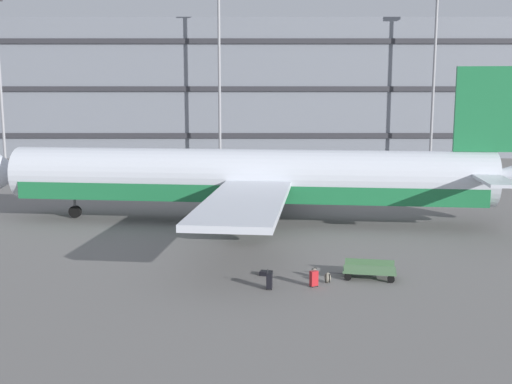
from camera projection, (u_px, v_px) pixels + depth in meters
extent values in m
plane|color=slate|center=(202.00, 220.00, 44.62)|extent=(600.00, 600.00, 0.00)
cube|color=slate|center=(230.00, 89.00, 93.24)|extent=(124.11, 18.41, 19.17)
cube|color=#2D2D33|center=(228.00, 136.00, 85.08)|extent=(122.87, 0.24, 0.70)
cube|color=#2D2D33|center=(228.00, 89.00, 84.05)|extent=(122.87, 0.24, 0.70)
cube|color=#2D2D33|center=(227.00, 41.00, 83.02)|extent=(122.87, 0.24, 0.70)
cylinder|color=silver|center=(248.00, 176.00, 43.37)|extent=(33.95, 7.56, 3.76)
cube|color=#1E723F|center=(248.00, 190.00, 43.54)|extent=(32.60, 7.33, 1.20)
cone|color=silver|center=(8.00, 172.00, 45.38)|extent=(3.39, 3.89, 3.57)
cube|color=#1E723F|center=(490.00, 109.00, 40.78)|extent=(4.52, 0.87, 5.64)
cube|color=silver|center=(494.00, 180.00, 38.01)|extent=(2.43, 5.81, 0.20)
cube|color=silver|center=(468.00, 166.00, 45.01)|extent=(2.43, 5.81, 0.20)
cube|color=silver|center=(245.00, 202.00, 34.51)|extent=(5.98, 14.58, 0.36)
cube|color=silver|center=(273.00, 165.00, 52.09)|extent=(5.98, 14.58, 0.36)
cylinder|color=#9E9EA3|center=(242.00, 216.00, 37.28)|extent=(2.90, 2.36, 2.07)
cylinder|color=#9E9EA3|center=(264.00, 185.00, 49.86)|extent=(2.90, 2.36, 2.07)
cylinder|color=black|center=(75.00, 212.00, 45.27)|extent=(0.93, 0.45, 0.90)
cylinder|color=slate|center=(75.00, 202.00, 45.16)|extent=(0.20, 0.20, 1.45)
cylinder|color=black|center=(264.00, 221.00, 42.11)|extent=(0.93, 0.45, 0.90)
cylinder|color=slate|center=(264.00, 210.00, 42.00)|extent=(0.20, 0.20, 1.45)
cylinder|color=black|center=(269.00, 212.00, 45.25)|extent=(0.93, 0.45, 0.90)
cylinder|color=slate|center=(269.00, 202.00, 45.13)|extent=(0.20, 0.20, 1.45)
cylinder|color=gray|center=(1.00, 83.00, 79.85)|extent=(0.36, 0.36, 20.60)
cylinder|color=gray|center=(220.00, 81.00, 79.79)|extent=(0.36, 0.36, 21.26)
cylinder|color=gray|center=(434.00, 82.00, 79.81)|extent=(0.36, 0.36, 20.83)
cube|color=#B21E23|center=(314.00, 278.00, 29.24)|extent=(0.44, 0.38, 0.72)
cylinder|color=#333338|center=(313.00, 270.00, 29.07)|extent=(0.02, 0.02, 0.16)
cylinder|color=#333338|center=(317.00, 269.00, 29.17)|extent=(0.02, 0.02, 0.16)
cube|color=black|center=(315.00, 268.00, 29.10)|extent=(0.19, 0.12, 0.02)
cylinder|color=black|center=(310.00, 286.00, 29.31)|extent=(0.04, 0.05, 0.05)
cylinder|color=black|center=(316.00, 285.00, 29.46)|extent=(0.04, 0.05, 0.05)
cylinder|color=black|center=(313.00, 287.00, 29.16)|extent=(0.04, 0.05, 0.05)
cylinder|color=black|center=(318.00, 286.00, 29.31)|extent=(0.04, 0.05, 0.05)
cube|color=black|center=(266.00, 273.00, 31.10)|extent=(0.70, 0.57, 0.22)
cube|color=black|center=(273.00, 274.00, 31.01)|extent=(0.09, 0.21, 0.02)
cube|color=black|center=(270.00, 281.00, 28.88)|extent=(0.31, 0.43, 0.73)
cylinder|color=#333338|center=(268.00, 271.00, 28.92)|extent=(0.02, 0.02, 0.17)
cylinder|color=#333338|center=(268.00, 272.00, 28.71)|extent=(0.02, 0.02, 0.17)
cube|color=black|center=(268.00, 270.00, 28.80)|extent=(0.05, 0.22, 0.02)
cylinder|color=black|center=(272.00, 288.00, 29.09)|extent=(0.05, 0.03, 0.05)
cylinder|color=black|center=(272.00, 290.00, 28.77)|extent=(0.05, 0.03, 0.05)
cylinder|color=black|center=(268.00, 287.00, 29.11)|extent=(0.05, 0.03, 0.05)
cylinder|color=black|center=(267.00, 289.00, 28.80)|extent=(0.05, 0.03, 0.05)
ellipsoid|color=gray|center=(328.00, 278.00, 29.85)|extent=(0.33, 0.27, 0.52)
ellipsoid|color=gray|center=(328.00, 278.00, 29.98)|extent=(0.23, 0.12, 0.23)
torus|color=black|center=(328.00, 273.00, 29.77)|extent=(0.08, 0.01, 0.08)
cube|color=black|center=(326.00, 278.00, 29.74)|extent=(0.04, 0.03, 0.44)
cube|color=black|center=(330.00, 278.00, 29.74)|extent=(0.04, 0.03, 0.44)
ellipsoid|color=gray|center=(315.00, 273.00, 30.77)|extent=(0.36, 0.26, 0.45)
ellipsoid|color=gray|center=(315.00, 275.00, 30.67)|extent=(0.25, 0.12, 0.20)
torus|color=black|center=(315.00, 268.00, 30.77)|extent=(0.08, 0.02, 0.08)
cube|color=black|center=(316.00, 272.00, 30.88)|extent=(0.04, 0.03, 0.38)
cube|color=black|center=(313.00, 272.00, 30.87)|extent=(0.04, 0.03, 0.38)
cube|color=#4C724C|center=(370.00, 270.00, 30.53)|extent=(2.79, 1.74, 0.12)
cylinder|color=#4C4C51|center=(336.00, 273.00, 30.87)|extent=(0.70, 0.17, 0.05)
cube|color=#4C724C|center=(370.00, 270.00, 29.90)|extent=(2.44, 0.48, 0.40)
cube|color=#4C724C|center=(370.00, 263.00, 31.10)|extent=(2.44, 0.48, 0.40)
cylinder|color=black|center=(348.00, 277.00, 30.22)|extent=(0.37, 0.16, 0.36)
cylinder|color=black|center=(349.00, 271.00, 31.29)|extent=(0.37, 0.16, 0.36)
cylinder|color=black|center=(391.00, 279.00, 29.85)|extent=(0.37, 0.16, 0.36)
cylinder|color=black|center=(391.00, 273.00, 30.93)|extent=(0.37, 0.16, 0.36)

